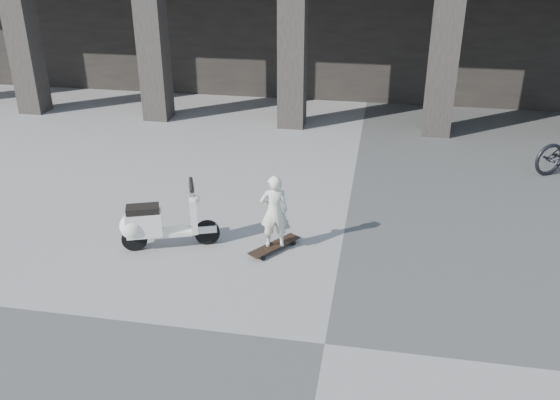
# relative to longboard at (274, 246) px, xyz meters

# --- Properties ---
(ground) EXTENTS (90.00, 90.00, 0.00)m
(ground) POSITION_rel_longboard_xyz_m (1.04, -2.16, -0.08)
(ground) COLOR #464644
(ground) RESTS_ON ground
(longboard) EXTENTS (0.73, 0.90, 0.10)m
(longboard) POSITION_rel_longboard_xyz_m (0.00, 0.00, 0.00)
(longboard) COLOR black
(longboard) RESTS_ON ground
(child) EXTENTS (0.50, 0.39, 1.19)m
(child) POSITION_rel_longboard_xyz_m (0.00, -0.00, 0.61)
(child) COLOR silver
(child) RESTS_ON longboard
(scooter) EXTENTS (1.49, 0.79, 1.08)m
(scooter) POSITION_rel_longboard_xyz_m (-1.89, -0.27, 0.35)
(scooter) COLOR black
(scooter) RESTS_ON ground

